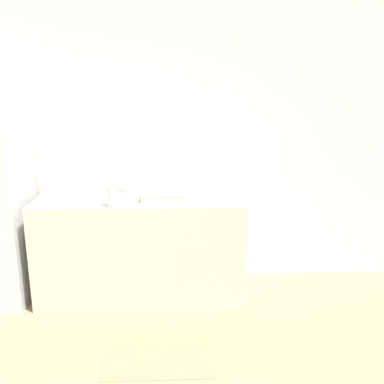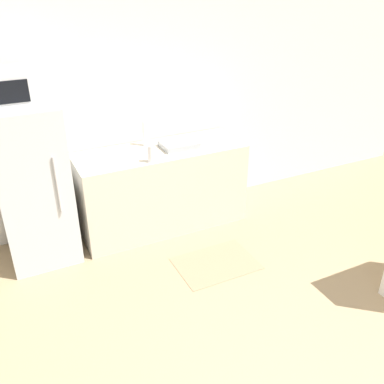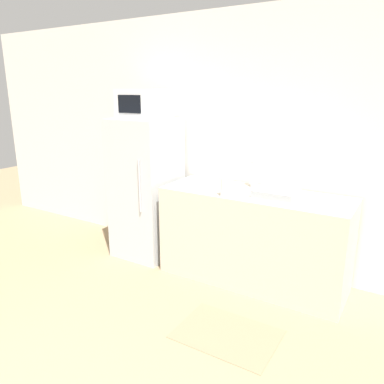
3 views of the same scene
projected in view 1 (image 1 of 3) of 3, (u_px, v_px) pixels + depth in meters
wall_back at (124, 145)px, 3.92m from camera, size 8.00×0.06×2.60m
counter at (141, 247)px, 3.78m from camera, size 1.78×0.63×0.90m
sink_basin at (163, 195)px, 3.65m from camera, size 0.37×0.29×0.06m
bottle_tall at (131, 178)px, 3.80m from camera, size 0.06×0.06×0.27m
bottle_short at (112, 196)px, 3.39m from camera, size 0.07×0.07×0.17m
kitchen_rug at (159, 354)px, 3.02m from camera, size 0.77×0.55×0.01m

